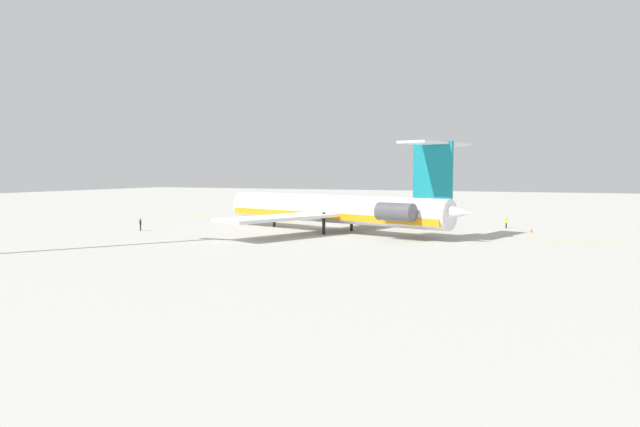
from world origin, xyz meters
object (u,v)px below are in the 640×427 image
at_px(ground_crew_near_tail, 140,223).
at_px(ground_crew_portside, 506,221).
at_px(ground_crew_near_nose, 330,212).
at_px(safety_cone_nose, 531,230).
at_px(main_jetliner, 338,209).

xyz_separation_m(ground_crew_near_tail, ground_crew_portside, (-48.15, -24.98, -0.05)).
bearing_deg(ground_crew_portside, ground_crew_near_nose, -57.85).
bearing_deg(ground_crew_near_nose, safety_cone_nose, -115.43).
bearing_deg(main_jetliner, ground_crew_near_tail, 35.62).
height_order(main_jetliner, safety_cone_nose, main_jetliner).
xyz_separation_m(ground_crew_near_nose, safety_cone_nose, (-35.94, 12.53, -0.86)).
relative_size(ground_crew_portside, safety_cone_nose, 3.16).
distance_m(main_jetliner, ground_crew_near_nose, 26.02).
height_order(main_jetliner, ground_crew_near_tail, main_jetliner).
distance_m(ground_crew_near_nose, ground_crew_near_tail, 36.66).
bearing_deg(main_jetliner, ground_crew_near_nose, -48.79).
relative_size(main_jetliner, ground_crew_portside, 23.77).
bearing_deg(main_jetliner, ground_crew_portside, -127.32).
bearing_deg(ground_crew_portside, safety_cone_nose, 86.41).
relative_size(main_jetliner, safety_cone_nose, 75.12).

